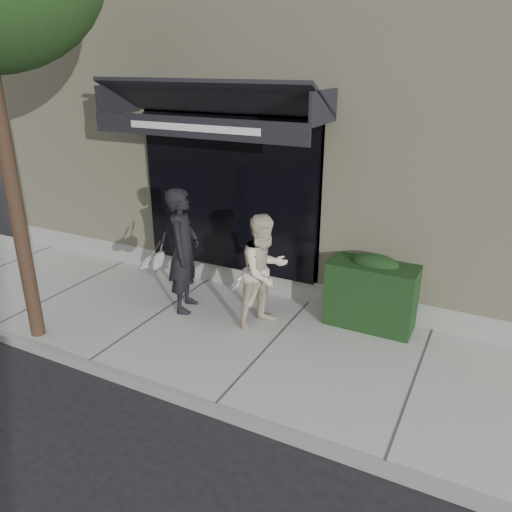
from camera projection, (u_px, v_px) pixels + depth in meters
The scene contains 7 objects.
ground at pixel (270, 351), 7.18m from camera, with size 80.00×80.00×0.00m, color black.
sidewalk at pixel (270, 348), 7.16m from camera, with size 20.00×3.00×0.12m, color #A1A19C.
curb at pixel (213, 410), 5.87m from camera, with size 20.00×0.10×0.14m, color gray.
building_facade at pixel (375, 121), 10.29m from camera, with size 14.30×8.04×5.64m.
hedge at pixel (372, 292), 7.51m from camera, with size 1.30×0.70×1.14m.
pedestrian_front at pixel (184, 251), 7.82m from camera, with size 0.90×0.95×2.00m.
pedestrian_back at pixel (264, 271), 7.38m from camera, with size 0.95×1.05×1.75m.
Camera 1 is at (2.64, -5.60, 3.90)m, focal length 35.00 mm.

